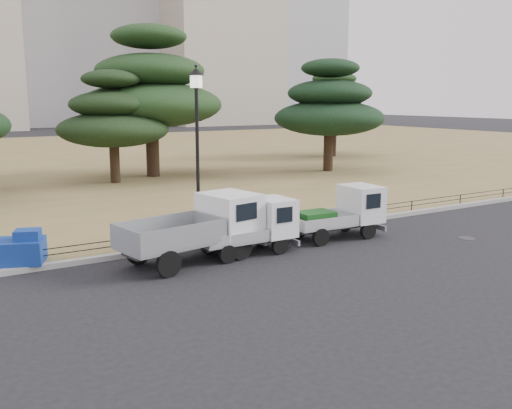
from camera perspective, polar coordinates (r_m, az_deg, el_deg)
ground at (r=17.26m, az=3.48°, el=-5.29°), size 220.00×220.00×0.00m
lawn at (r=45.44m, az=-19.24°, el=4.14°), size 120.00×56.00×0.15m
curb at (r=19.35m, az=-0.93°, el=-3.27°), size 120.00×0.25×0.16m
truck_large at (r=16.77m, az=-5.69°, el=-2.13°), size 4.52×2.39×1.87m
truck_kei_front at (r=17.53m, az=-0.31°, el=-2.27°), size 3.11×1.36×1.64m
truck_kei_rear at (r=19.69m, az=8.55°, el=-0.80°), size 3.38×1.58×1.74m
street_lamp at (r=18.30m, az=-5.93°, el=7.88°), size 0.49×0.49×5.50m
pipe_fence at (r=19.39m, az=-1.16°, el=-2.15°), size 38.00×0.04×0.40m
tarp_pile at (r=17.35m, az=-22.70°, el=-4.20°), size 1.72×1.51×0.96m
manhole at (r=20.81m, az=20.32°, el=-3.17°), size 0.60×0.60×0.01m
pine_center_left at (r=31.94m, az=-14.13°, el=8.38°), size 5.97×5.97×6.07m
pine_center_right at (r=34.17m, az=-10.50°, el=11.23°), size 8.21×8.21×8.71m
pine_east_near at (r=36.45m, az=7.34°, el=9.66°), size 6.91×6.91×6.98m
pine_east_far at (r=45.87m, az=7.76°, el=9.55°), size 6.57×6.57×6.60m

